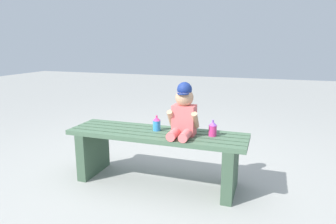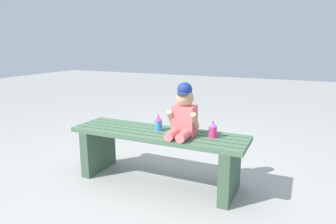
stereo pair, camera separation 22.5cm
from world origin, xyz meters
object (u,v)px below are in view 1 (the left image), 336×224
(sippy_cup_left, at_px, (157,123))
(park_bench, at_px, (157,149))
(sippy_cup_right, at_px, (213,128))
(child_figure, at_px, (184,113))

(sippy_cup_left, bearing_deg, park_bench, -72.22)
(sippy_cup_left, relative_size, sippy_cup_right, 1.00)
(park_bench, bearing_deg, sippy_cup_right, 4.70)
(park_bench, bearing_deg, child_figure, -4.98)
(child_figure, xyz_separation_m, sippy_cup_right, (0.21, 0.06, -0.12))
(child_figure, distance_m, sippy_cup_left, 0.27)
(child_figure, height_order, sippy_cup_right, child_figure)
(park_bench, xyz_separation_m, sippy_cup_left, (-0.01, 0.04, 0.20))
(child_figure, bearing_deg, sippy_cup_left, 166.77)
(sippy_cup_left, height_order, sippy_cup_right, same)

